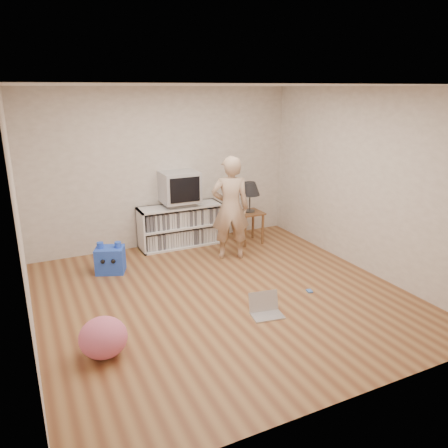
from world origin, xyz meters
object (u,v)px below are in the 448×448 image
media_unit (180,225)px  table_lamp (250,189)px  side_table (249,219)px  laptop (265,308)px  crt_tv (179,187)px  dvd_deck (180,204)px  person (230,208)px  plush_blue (110,259)px  plush_pink (103,338)px

media_unit → table_lamp: (1.12, -0.39, 0.59)m
side_table → laptop: 2.55m
crt_tv → side_table: 1.32m
dvd_deck → person: bearing=-59.1°
dvd_deck → table_lamp: table_lamp is taller
media_unit → laptop: size_ratio=3.45×
media_unit → plush_blue: (-1.32, -0.64, -0.15)m
side_table → person: (-0.61, -0.48, 0.39)m
plush_blue → media_unit: bearing=47.7°
media_unit → table_lamp: size_ratio=2.72×
side_table → laptop: (-1.05, -2.30, -0.35)m
media_unit → dvd_deck: (0.00, -0.02, 0.39)m
table_lamp → plush_blue: table_lamp is taller
person → plush_pink: size_ratio=3.36×
side_table → plush_blue: 2.46m
table_lamp → laptop: 2.67m
laptop → plush_pink: (-1.89, -0.03, 0.14)m
dvd_deck → side_table: bearing=-18.3°
table_lamp → dvd_deck: bearing=161.7°
media_unit → person: 1.11m
crt_tv → side_table: (1.12, -0.37, -0.60)m
crt_tv → person: person is taller
media_unit → side_table: media_unit is taller
table_lamp → plush_pink: (-2.94, -2.33, -0.74)m
side_table → plush_pink: 3.76m
dvd_deck → crt_tv: size_ratio=0.75×
crt_tv → plush_pink: (-1.82, -2.69, -0.82)m
plush_pink → laptop: bearing=0.9°
crt_tv → table_lamp: bearing=-18.1°
crt_tv → plush_pink: 3.35m
plush_blue → plush_pink: size_ratio=1.01×
media_unit → laptop: (0.07, -2.68, -0.28)m
crt_tv → laptop: 2.83m
person → plush_blue: size_ratio=3.32×
media_unit → plush_blue: 1.47m
table_lamp → person: person is taller
crt_tv → laptop: (0.07, -2.66, -0.95)m
media_unit → side_table: (1.12, -0.39, 0.07)m
table_lamp → person: bearing=-141.5°
plush_blue → plush_pink: bearing=-81.8°
side_table → plush_pink: bearing=-141.6°
media_unit → person: size_ratio=0.87×
dvd_deck → plush_blue: dvd_deck is taller
media_unit → person: person is taller
side_table → plush_blue: side_table is taller
crt_tv → person: 1.02m
crt_tv → dvd_deck: bearing=90.0°
dvd_deck → crt_tv: 0.29m
person → crt_tv: bearing=-40.0°
dvd_deck → side_table: (1.12, -0.37, -0.32)m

